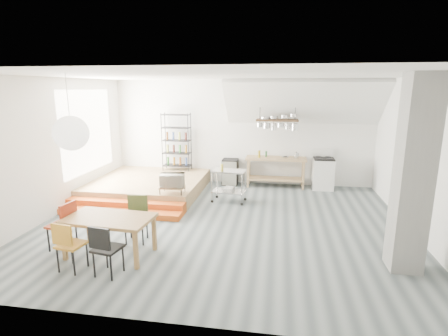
% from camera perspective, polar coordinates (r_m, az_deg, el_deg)
% --- Properties ---
extents(floor, '(8.00, 8.00, 0.00)m').
position_cam_1_polar(floor, '(7.94, -0.13, -8.92)').
color(floor, '#4A5456').
rests_on(floor, ground).
extents(wall_back, '(8.00, 0.04, 3.20)m').
position_cam_1_polar(wall_back, '(10.92, 2.82, 5.81)').
color(wall_back, silver).
rests_on(wall_back, ground).
extents(wall_left, '(0.04, 7.00, 3.20)m').
position_cam_1_polar(wall_left, '(9.03, -26.10, 2.98)').
color(wall_left, silver).
rests_on(wall_left, ground).
extents(wall_right, '(0.04, 7.00, 3.20)m').
position_cam_1_polar(wall_right, '(7.92, 29.80, 1.35)').
color(wall_right, silver).
rests_on(wall_right, ground).
extents(ceiling, '(8.00, 7.00, 0.02)m').
position_cam_1_polar(ceiling, '(7.37, -0.14, 14.84)').
color(ceiling, white).
rests_on(ceiling, wall_back).
extents(slope_ceiling, '(4.40, 1.44, 1.32)m').
position_cam_1_polar(slope_ceiling, '(10.20, 12.77, 10.36)').
color(slope_ceiling, white).
rests_on(slope_ceiling, wall_back).
extents(window_pane, '(0.02, 2.50, 2.20)m').
position_cam_1_polar(window_pane, '(10.24, -21.35, 5.59)').
color(window_pane, white).
rests_on(window_pane, wall_left).
extents(platform, '(3.00, 3.00, 0.40)m').
position_cam_1_polar(platform, '(10.35, -12.12, -2.79)').
color(platform, '#98774C').
rests_on(platform, ground).
extents(step_lower, '(3.00, 0.35, 0.13)m').
position_cam_1_polar(step_lower, '(8.69, -16.70, -7.04)').
color(step_lower, '#D05318').
rests_on(step_lower, ground).
extents(step_upper, '(3.00, 0.35, 0.27)m').
position_cam_1_polar(step_upper, '(8.97, -15.76, -5.91)').
color(step_upper, '#D05318').
rests_on(step_upper, ground).
extents(concrete_column, '(0.50, 0.50, 3.20)m').
position_cam_1_polar(concrete_column, '(6.30, 28.51, -1.11)').
color(concrete_column, gray).
rests_on(concrete_column, ground).
extents(kitchen_counter, '(1.80, 0.60, 0.91)m').
position_cam_1_polar(kitchen_counter, '(10.68, 8.43, 0.21)').
color(kitchen_counter, '#98774C').
rests_on(kitchen_counter, ground).
extents(stove, '(0.60, 0.60, 1.18)m').
position_cam_1_polar(stove, '(10.80, 15.85, -0.80)').
color(stove, white).
rests_on(stove, ground).
extents(pot_rack, '(1.20, 0.50, 1.43)m').
position_cam_1_polar(pot_rack, '(10.24, 8.82, 7.31)').
color(pot_rack, '#3C2718').
rests_on(pot_rack, ceiling).
extents(wire_shelving, '(0.88, 0.38, 1.80)m').
position_cam_1_polar(wire_shelving, '(11.06, -7.75, 4.37)').
color(wire_shelving, black).
rests_on(wire_shelving, platform).
extents(microwave_shelf, '(0.60, 0.40, 0.16)m').
position_cam_1_polar(microwave_shelf, '(8.76, -8.42, -3.15)').
color(microwave_shelf, '#98774C').
rests_on(microwave_shelf, platform).
extents(paper_lantern, '(0.60, 0.60, 0.60)m').
position_cam_1_polar(paper_lantern, '(6.56, -23.70, 5.23)').
color(paper_lantern, white).
rests_on(paper_lantern, ceiling).
extents(dining_table, '(1.58, 0.97, 0.72)m').
position_cam_1_polar(dining_table, '(6.60, -18.24, -8.26)').
color(dining_table, olive).
rests_on(dining_table, ground).
extents(chair_mustard, '(0.45, 0.45, 0.87)m').
position_cam_1_polar(chair_mustard, '(6.31, -24.13, -11.01)').
color(chair_mustard, '#C17F21').
rests_on(chair_mustard, ground).
extents(chair_black, '(0.46, 0.46, 0.88)m').
position_cam_1_polar(chair_black, '(5.94, -18.92, -11.98)').
color(chair_black, black).
rests_on(chair_black, ground).
extents(chair_olive, '(0.46, 0.46, 0.90)m').
position_cam_1_polar(chair_olive, '(7.11, -14.06, -7.35)').
color(chair_olive, '#4B5628').
rests_on(chair_olive, ground).
extents(chair_red, '(0.48, 0.48, 0.93)m').
position_cam_1_polar(chair_red, '(7.13, -24.62, -7.98)').
color(chair_red, '#A63217').
rests_on(chair_red, ground).
extents(rolling_cart, '(0.92, 0.59, 0.86)m').
position_cam_1_polar(rolling_cart, '(9.18, 0.81, -2.21)').
color(rolling_cart, silver).
rests_on(rolling_cart, ground).
extents(mini_fridge, '(0.47, 0.47, 0.80)m').
position_cam_1_polar(mini_fridge, '(10.88, 1.01, -0.63)').
color(mini_fridge, black).
rests_on(mini_fridge, ground).
extents(microwave, '(0.66, 0.51, 0.33)m').
position_cam_1_polar(microwave, '(8.72, -8.46, -2.00)').
color(microwave, beige).
rests_on(microwave, microwave_shelf).
extents(bowl, '(0.21, 0.21, 0.05)m').
position_cam_1_polar(bowl, '(10.57, 9.97, 1.73)').
color(bowl, silver).
rests_on(bowl, kitchen_counter).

